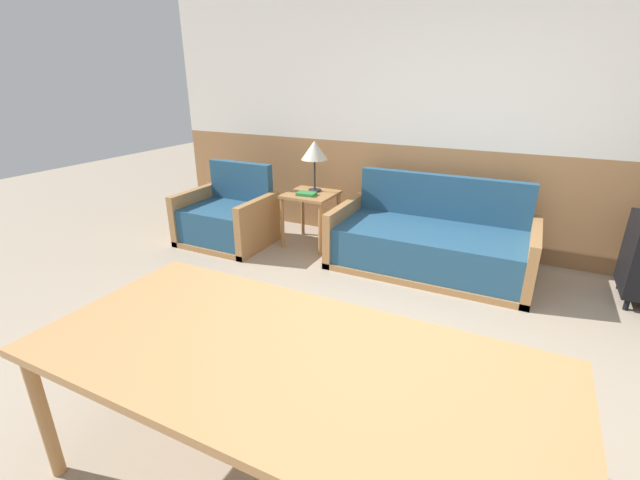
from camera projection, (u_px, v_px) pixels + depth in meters
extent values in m
plane|color=gray|center=(380.00, 406.00, 2.45)|extent=(16.00, 16.00, 0.00)
cube|color=#996B42|center=(465.00, 202.00, 4.45)|extent=(7.20, 0.06, 1.08)
cube|color=silver|center=(483.00, 61.00, 3.96)|extent=(7.20, 0.06, 1.62)
cube|color=#9E7042|center=(427.00, 266.00, 4.16)|extent=(1.85, 0.90, 0.06)
cube|color=navy|center=(429.00, 248.00, 4.07)|extent=(1.69, 0.82, 0.35)
cube|color=navy|center=(442.00, 197.00, 4.27)|extent=(1.69, 0.10, 0.44)
cube|color=#9E7042|center=(345.00, 229.00, 4.44)|extent=(0.08, 0.90, 0.55)
cube|color=#9E7042|center=(532.00, 260.00, 3.70)|extent=(0.08, 0.90, 0.55)
cube|color=#9E7042|center=(227.00, 240.00, 4.81)|extent=(0.95, 0.75, 0.06)
cube|color=navy|center=(225.00, 223.00, 4.72)|extent=(0.79, 0.67, 0.36)
cube|color=navy|center=(241.00, 181.00, 4.86)|extent=(0.79, 0.10, 0.43)
cube|color=#9E7042|center=(195.00, 214.00, 4.90)|extent=(0.08, 0.75, 0.56)
cube|color=#9E7042|center=(259.00, 225.00, 4.54)|extent=(0.08, 0.75, 0.56)
cube|color=#9E7042|center=(311.00, 194.00, 4.59)|extent=(0.52, 0.52, 0.03)
cylinder|color=#9E7042|center=(282.00, 223.00, 4.61)|extent=(0.04, 0.04, 0.56)
cylinder|color=#9E7042|center=(320.00, 230.00, 4.42)|extent=(0.04, 0.04, 0.56)
cylinder|color=#9E7042|center=(303.00, 212.00, 4.99)|extent=(0.04, 0.04, 0.56)
cylinder|color=#9E7042|center=(338.00, 217.00, 4.80)|extent=(0.04, 0.04, 0.56)
cylinder|color=#262628|center=(315.00, 190.00, 4.66)|extent=(0.14, 0.14, 0.02)
cylinder|color=#262628|center=(315.00, 175.00, 4.60)|extent=(0.02, 0.02, 0.32)
cone|color=beige|center=(315.00, 150.00, 4.50)|extent=(0.28, 0.28, 0.20)
cube|color=#2D7F3D|center=(306.00, 194.00, 4.50)|extent=(0.21, 0.16, 0.03)
cube|color=#B27F4C|center=(288.00, 359.00, 1.73)|extent=(2.18, 1.00, 0.04)
cylinder|color=#B27F4C|center=(43.00, 416.00, 1.93)|extent=(0.06, 0.06, 0.68)
cylinder|color=#B27F4C|center=(182.00, 322.00, 2.65)|extent=(0.06, 0.06, 0.68)
cylinder|color=#B27F4C|center=(555.00, 441.00, 1.80)|extent=(0.06, 0.06, 0.68)
cylinder|color=black|center=(627.00, 304.00, 3.44)|extent=(0.04, 0.04, 0.10)
cylinder|color=black|center=(620.00, 284.00, 3.78)|extent=(0.04, 0.04, 0.10)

